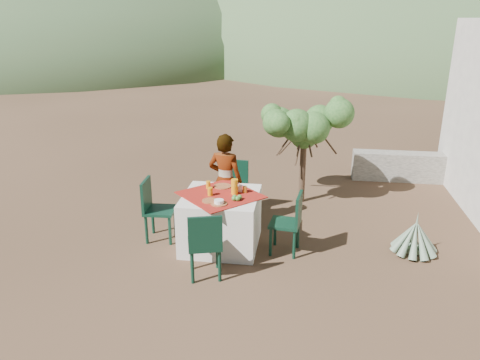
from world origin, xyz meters
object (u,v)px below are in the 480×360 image
(agave, at_px, (415,238))
(juice_pitcher, at_px, (235,187))
(chair_near, at_px, (205,243))
(chair_right, at_px, (290,220))
(chair_far, at_px, (234,185))
(chair_left, at_px, (155,207))
(shrub_tree, at_px, (307,130))
(table, at_px, (221,220))
(person, at_px, (225,181))

(agave, relative_size, juice_pitcher, 3.17)
(chair_near, xyz_separation_m, chair_right, (0.99, 0.81, -0.01))
(chair_far, relative_size, chair_near, 1.00)
(chair_near, height_order, chair_right, chair_near)
(chair_right, bearing_deg, agave, 104.58)
(chair_left, relative_size, shrub_tree, 0.56)
(table, distance_m, chair_far, 1.12)
(person, height_order, juice_pitcher, person)
(table, bearing_deg, person, 94.33)
(person, distance_m, agave, 2.78)
(agave, xyz_separation_m, juice_pitcher, (-2.45, -0.10, 0.64))
(chair_right, distance_m, shrub_tree, 2.09)
(shrub_tree, bearing_deg, chair_left, -139.55)
(chair_far, relative_size, agave, 1.32)
(chair_far, distance_m, juice_pitcher, 1.15)
(agave, bearing_deg, person, 169.22)
(agave, bearing_deg, chair_near, -158.59)
(chair_left, height_order, agave, chair_left)
(chair_left, relative_size, agave, 1.35)
(shrub_tree, xyz_separation_m, juice_pitcher, (-0.94, -1.80, -0.39))
(chair_near, xyz_separation_m, juice_pitcher, (0.21, 0.94, 0.38))
(chair_near, bearing_deg, table, -107.62)
(chair_right, bearing_deg, chair_left, -87.36)
(chair_near, relative_size, chair_left, 0.97)
(chair_left, bearing_deg, chair_near, -138.57)
(chair_far, height_order, chair_left, chair_left)
(chair_far, height_order, shrub_tree, shrub_tree)
(chair_left, bearing_deg, chair_right, -97.19)
(shrub_tree, bearing_deg, person, -134.84)
(table, height_order, person, person)
(chair_far, bearing_deg, chair_right, -46.42)
(shrub_tree, xyz_separation_m, agave, (1.50, -1.70, -1.04))
(chair_far, bearing_deg, person, -92.43)
(table, distance_m, person, 0.74)
(chair_far, distance_m, chair_right, 1.53)
(chair_near, distance_m, chair_left, 1.34)
(chair_near, xyz_separation_m, chair_left, (-0.94, 0.95, 0.01))
(person, relative_size, shrub_tree, 0.91)
(chair_right, distance_m, juice_pitcher, 0.88)
(chair_left, relative_size, chair_right, 1.05)
(chair_right, height_order, agave, chair_right)
(chair_left, relative_size, person, 0.62)
(chair_left, bearing_deg, agave, -91.62)
(shrub_tree, height_order, juice_pitcher, shrub_tree)
(table, height_order, chair_right, chair_right)
(table, relative_size, juice_pitcher, 6.19)
(chair_far, bearing_deg, chair_near, -85.85)
(chair_near, height_order, shrub_tree, shrub_tree)
(chair_far, relative_size, shrub_tree, 0.55)
(chair_near, height_order, chair_left, chair_left)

